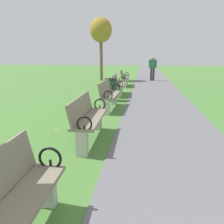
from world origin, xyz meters
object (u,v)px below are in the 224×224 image
object	(u,v)px
park_bench_3	(88,117)
park_bench_4	(109,94)
pedestrian_walking	(153,67)
park_bench_6	(124,77)
tree_3	(101,31)
park_bench_5	(118,84)
park_bench_2	(2,212)
trash_bin	(111,90)

from	to	relation	value
park_bench_3	park_bench_4	distance (m)	2.78
pedestrian_walking	park_bench_6	bearing A→B (deg)	-119.18
park_bench_6	tree_3	distance (m)	4.28
park_bench_3	park_bench_5	world-z (taller)	same
park_bench_3	pedestrian_walking	bearing A→B (deg)	81.71
park_bench_3	tree_3	world-z (taller)	tree_3
park_bench_4	park_bench_6	world-z (taller)	same
park_bench_5	park_bench_2	bearing A→B (deg)	-90.00
tree_3	park_bench_3	bearing A→B (deg)	-80.66
park_bench_4	tree_3	world-z (taller)	tree_3
park_bench_6	pedestrian_walking	world-z (taller)	pedestrian_walking
park_bench_3	trash_bin	distance (m)	4.17
park_bench_5	park_bench_6	xyz separation A→B (m)	(0.00, 2.94, 0.00)
park_bench_5	tree_3	distance (m)	6.55
park_bench_2	pedestrian_walking	xyz separation A→B (m)	(1.65, 14.17, 0.44)
park_bench_4	park_bench_5	size ratio (longest dim) A/B	1.00
park_bench_2	park_bench_4	xyz separation A→B (m)	(-0.00, 5.60, 0.00)
park_bench_2	park_bench_6	xyz separation A→B (m)	(0.00, 11.21, 0.00)
tree_3	pedestrian_walking	xyz separation A→B (m)	(3.48, 0.25, -2.33)
park_bench_2	park_bench_5	xyz separation A→B (m)	(0.00, 8.27, 0.00)
pedestrian_walking	park_bench_5	bearing A→B (deg)	-105.64
park_bench_4	pedestrian_walking	bearing A→B (deg)	79.08
park_bench_6	tree_3	world-z (taller)	tree_3
park_bench_2	park_bench_4	distance (m)	5.60
park_bench_4	park_bench_5	world-z (taller)	same
park_bench_4	trash_bin	xyz separation A→B (m)	(-0.15, 1.39, -0.06)
park_bench_4	tree_3	bearing A→B (deg)	102.38
trash_bin	tree_3	bearing A→B (deg)	103.62
park_bench_2	park_bench_3	xyz separation A→B (m)	(-0.00, 2.82, 0.00)
pedestrian_walking	park_bench_4	bearing A→B (deg)	-100.92
tree_3	trash_bin	bearing A→B (deg)	-76.38
trash_bin	pedestrian_walking	bearing A→B (deg)	75.92
park_bench_3	park_bench_2	bearing A→B (deg)	-90.00
park_bench_5	pedestrian_walking	distance (m)	6.15
park_bench_2	park_bench_3	world-z (taller)	same
park_bench_2	trash_bin	bearing A→B (deg)	91.21
park_bench_4	pedestrian_walking	size ratio (longest dim) A/B	1.00
park_bench_5	pedestrian_walking	bearing A→B (deg)	74.36
park_bench_4	trash_bin	size ratio (longest dim) A/B	1.92
park_bench_4	pedestrian_walking	distance (m)	8.74
park_bench_6	trash_bin	bearing A→B (deg)	-92.00
park_bench_6	pedestrian_walking	distance (m)	3.42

